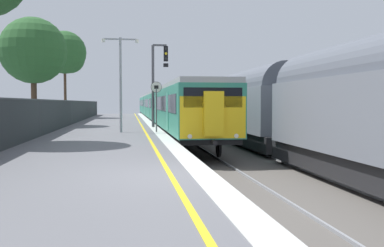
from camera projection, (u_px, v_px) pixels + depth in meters
ground at (298, 198)px, 10.02m from camera, size 17.40×110.00×1.21m
commuter_train_at_platform at (160, 106)px, 46.33m from camera, size 2.83×59.57×3.81m
freight_train_adjacent_track at (227, 105)px, 32.34m from camera, size 2.60×52.29×4.53m
signal_gantry at (157, 76)px, 28.16m from camera, size 1.10×0.24×5.44m
speed_limit_sign at (156, 100)px, 23.36m from camera, size 0.59×0.08×2.76m
platform_lamp_mid at (121, 76)px, 23.16m from camera, size 2.00×0.20×5.13m
background_tree_centre at (66, 54)px, 45.74m from camera, size 4.56×4.56×9.25m
background_tree_right at (32, 52)px, 29.71m from camera, size 4.59×4.59×7.52m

